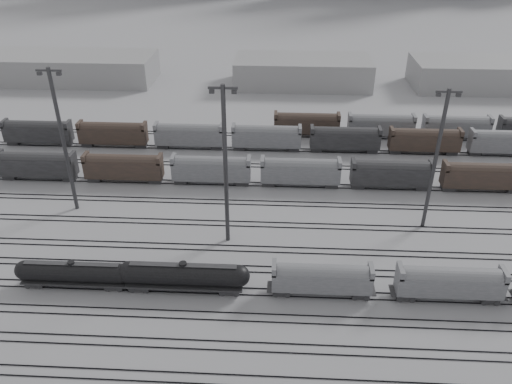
# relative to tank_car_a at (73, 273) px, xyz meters

# --- Properties ---
(ground) EXTENTS (900.00, 900.00, 0.00)m
(ground) POSITION_rel_tank_car_a_xyz_m (24.28, -1.00, -2.35)
(ground) COLOR #A6A6AB
(ground) RESTS_ON ground
(tracks) EXTENTS (220.00, 71.50, 0.16)m
(tracks) POSITION_rel_tank_car_a_xyz_m (24.28, 16.50, -2.27)
(tracks) COLOR black
(tracks) RESTS_ON ground
(tank_car_a) EXTENTS (16.47, 2.74, 4.07)m
(tank_car_a) POSITION_rel_tank_car_a_xyz_m (0.00, 0.00, 0.00)
(tank_car_a) COLOR black
(tank_car_a) RESTS_ON ground
(tank_car_b) EXTENTS (18.26, 3.04, 4.51)m
(tank_car_b) POSITION_rel_tank_car_a_xyz_m (15.57, -0.00, 0.26)
(tank_car_b) COLOR black
(tank_car_b) RESTS_ON ground
(hopper_car_a) EXTENTS (13.59, 2.70, 4.86)m
(hopper_car_a) POSITION_rel_tank_car_a_xyz_m (34.45, 0.00, 0.65)
(hopper_car_a) COLOR black
(hopper_car_a) RESTS_ON ground
(hopper_car_b) EXTENTS (14.14, 2.81, 5.06)m
(hopper_car_b) POSITION_rel_tank_car_a_xyz_m (51.51, -0.00, 0.77)
(hopper_car_b) COLOR black
(hopper_car_b) RESTS_ON ground
(light_mast_b) EXTENTS (4.05, 0.65, 25.32)m
(light_mast_b) POSITION_rel_tank_car_a_xyz_m (-7.48, 20.56, 11.08)
(light_mast_b) COLOR #363638
(light_mast_b) RESTS_ON ground
(light_mast_c) EXTENTS (4.11, 0.66, 25.69)m
(light_mast_c) POSITION_rel_tank_car_a_xyz_m (20.32, 12.38, 11.27)
(light_mast_c) COLOR #363638
(light_mast_c) RESTS_ON ground
(light_mast_d) EXTENTS (3.81, 0.61, 23.81)m
(light_mast_d) POSITION_rel_tank_car_a_xyz_m (52.57, 18.09, 10.27)
(light_mast_d) COLOR #363638
(light_mast_d) RESTS_ON ground
(bg_string_near) EXTENTS (151.00, 3.00, 5.60)m
(bg_string_near) POSITION_rel_tank_car_a_xyz_m (32.28, 31.00, 0.45)
(bg_string_near) COLOR gray
(bg_string_near) RESTS_ON ground
(bg_string_mid) EXTENTS (151.00, 3.00, 5.60)m
(bg_string_mid) POSITION_rel_tank_car_a_xyz_m (42.28, 47.00, 0.45)
(bg_string_mid) COLOR black
(bg_string_mid) RESTS_ON ground
(bg_string_far) EXTENTS (66.00, 3.00, 5.60)m
(bg_string_far) POSITION_rel_tank_car_a_xyz_m (59.78, 55.00, 0.45)
(bg_string_far) COLOR #44342B
(bg_string_far) RESTS_ON ground
(warehouse_left) EXTENTS (50.00, 18.00, 8.00)m
(warehouse_left) POSITION_rel_tank_car_a_xyz_m (-35.72, 94.00, 1.65)
(warehouse_left) COLOR gray
(warehouse_left) RESTS_ON ground
(warehouse_mid) EXTENTS (40.00, 18.00, 8.00)m
(warehouse_mid) POSITION_rel_tank_car_a_xyz_m (34.28, 94.00, 1.65)
(warehouse_mid) COLOR gray
(warehouse_mid) RESTS_ON ground
(warehouse_right) EXTENTS (35.00, 18.00, 8.00)m
(warehouse_right) POSITION_rel_tank_car_a_xyz_m (84.28, 94.00, 1.65)
(warehouse_right) COLOR gray
(warehouse_right) RESTS_ON ground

